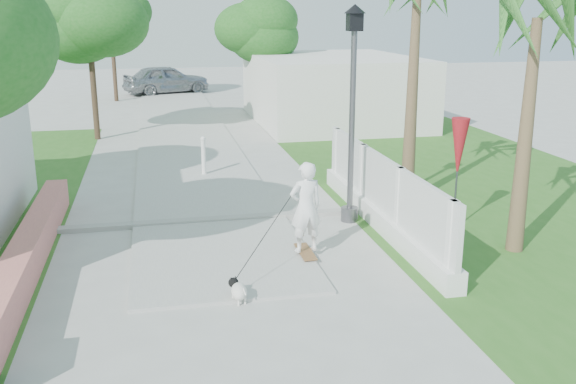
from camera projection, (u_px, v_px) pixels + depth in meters
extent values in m
plane|color=#B7B7B2|center=(256.00, 374.00, 7.89)|extent=(90.00, 90.00, 0.00)
cube|color=#B7B7B2|center=(179.00, 117.00, 26.71)|extent=(3.20, 36.00, 0.06)
cube|color=#999993|center=(211.00, 220.00, 13.53)|extent=(6.50, 0.25, 0.10)
cube|color=#2F641F|center=(471.00, 181.00, 16.82)|extent=(8.00, 20.00, 0.01)
cube|color=#DB8170|center=(27.00, 255.00, 10.92)|extent=(0.45, 8.00, 0.60)
cube|color=white|center=(380.00, 217.00, 13.22)|extent=(0.35, 7.00, 0.40)
cube|color=white|center=(381.00, 182.00, 13.02)|extent=(0.10, 7.00, 1.10)
cube|color=white|center=(451.00, 246.00, 10.06)|extent=(0.14, 0.14, 1.50)
cube|color=white|center=(399.00, 206.00, 12.13)|extent=(0.14, 0.14, 1.50)
cube|color=white|center=(362.00, 177.00, 14.20)|extent=(0.14, 0.14, 1.50)
cube|color=white|center=(337.00, 158.00, 16.09)|extent=(0.14, 0.14, 1.50)
cube|color=silver|center=(332.00, 89.00, 25.68)|extent=(6.00, 8.00, 2.60)
cylinder|color=#59595E|center=(349.00, 214.00, 13.61)|extent=(0.36, 0.36, 0.30)
cylinder|color=#59595E|center=(352.00, 128.00, 13.11)|extent=(0.12, 0.12, 4.00)
cube|color=black|center=(355.00, 22.00, 12.53)|extent=(0.28, 0.28, 0.35)
cone|color=black|center=(355.00, 9.00, 12.47)|extent=(0.44, 0.44, 0.18)
cylinder|color=white|center=(204.00, 158.00, 17.21)|extent=(0.12, 0.12, 1.00)
sphere|color=white|center=(203.00, 139.00, 17.07)|extent=(0.14, 0.14, 0.14)
cylinder|color=#59595E|center=(456.00, 183.00, 12.82)|extent=(0.04, 0.04, 2.00)
cone|color=#A71726|center=(459.00, 148.00, 12.62)|extent=(0.36, 0.36, 1.20)
cylinder|color=#4C3826|center=(93.00, 83.00, 21.83)|extent=(0.20, 0.20, 3.85)
ellipsoid|color=#1A5719|center=(89.00, 34.00, 21.38)|extent=(3.40, 3.40, 2.55)
ellipsoid|color=#1A5719|center=(94.00, 23.00, 21.14)|extent=(2.89, 2.89, 2.18)
ellipsoid|color=#1A5719|center=(82.00, 12.00, 21.34)|extent=(2.55, 2.55, 1.90)
cylinder|color=#4C3826|center=(255.00, 74.00, 26.88)|extent=(0.20, 0.20, 3.50)
ellipsoid|color=#1A5719|center=(254.00, 37.00, 26.47)|extent=(3.00, 3.00, 2.25)
ellipsoid|color=#1A5719|center=(259.00, 29.00, 26.23)|extent=(2.55, 2.55, 1.92)
ellipsoid|color=#1A5719|center=(248.00, 20.00, 26.43)|extent=(2.25, 2.25, 1.68)
cylinder|color=#4C3826|center=(114.00, 62.00, 31.29)|extent=(0.20, 0.20, 3.85)
ellipsoid|color=#1A5719|center=(111.00, 27.00, 30.84)|extent=(3.20, 3.20, 2.40)
ellipsoid|color=#1A5719|center=(115.00, 19.00, 30.59)|extent=(2.72, 2.72, 2.05)
ellipsoid|color=#1A5719|center=(106.00, 12.00, 30.80)|extent=(2.40, 2.40, 1.79)
cone|color=brown|center=(412.00, 100.00, 14.28)|extent=(0.32, 0.32, 4.80)
cone|color=brown|center=(525.00, 140.00, 11.41)|extent=(0.32, 0.32, 4.20)
cube|color=brown|center=(305.00, 251.00, 11.65)|extent=(0.37, 0.89, 0.02)
imported|color=white|center=(306.00, 207.00, 11.42)|extent=(0.66, 0.49, 1.66)
cylinder|color=gray|center=(305.00, 261.00, 11.36)|extent=(0.03, 0.06, 0.06)
cylinder|color=gray|center=(314.00, 261.00, 11.39)|extent=(0.03, 0.06, 0.06)
cylinder|color=gray|center=(297.00, 249.00, 11.94)|extent=(0.03, 0.06, 0.06)
cylinder|color=gray|center=(306.00, 248.00, 11.97)|extent=(0.03, 0.06, 0.06)
ellipsoid|color=white|center=(239.00, 291.00, 9.77)|extent=(0.35, 0.45, 0.25)
sphere|color=black|center=(233.00, 283.00, 9.90)|extent=(0.16, 0.16, 0.16)
sphere|color=white|center=(231.00, 282.00, 9.97)|extent=(0.08, 0.08, 0.08)
cone|color=black|center=(231.00, 279.00, 9.86)|extent=(0.05, 0.05, 0.06)
cone|color=black|center=(235.00, 278.00, 9.90)|extent=(0.05, 0.05, 0.06)
cylinder|color=white|center=(233.00, 298.00, 9.85)|extent=(0.03, 0.03, 0.11)
cylinder|color=white|center=(240.00, 296.00, 9.91)|extent=(0.03, 0.03, 0.11)
cylinder|color=white|center=(239.00, 302.00, 9.70)|extent=(0.03, 0.03, 0.11)
cylinder|color=white|center=(245.00, 301.00, 9.76)|extent=(0.03, 0.03, 0.11)
cylinder|color=white|center=(245.00, 292.00, 9.60)|extent=(0.05, 0.10, 0.10)
imported|color=#96989D|center=(166.00, 79.00, 34.46)|extent=(4.86, 3.21, 1.54)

